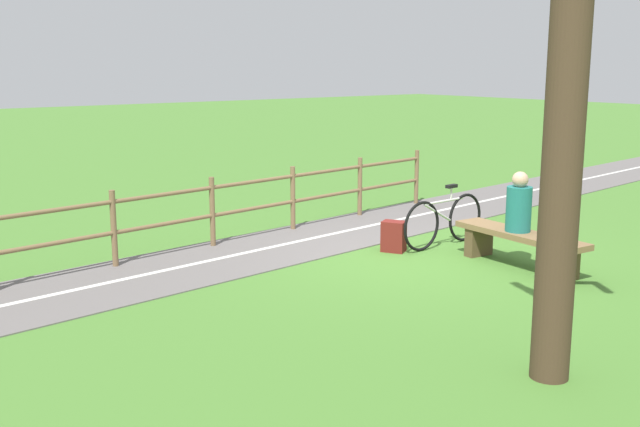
# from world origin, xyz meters

# --- Properties ---
(ground_plane) EXTENTS (80.00, 80.00, 0.00)m
(ground_plane) POSITION_xyz_m (0.00, 0.00, 0.00)
(ground_plane) COLOR #477A2D
(paved_path) EXTENTS (5.88, 36.00, 0.02)m
(paved_path) POSITION_xyz_m (1.27, 4.00, 0.01)
(paved_path) COLOR #66605E
(paved_path) RESTS_ON ground_plane
(path_centre_line) EXTENTS (3.60, 31.82, 0.00)m
(path_centre_line) POSITION_xyz_m (1.27, 4.00, 0.02)
(path_centre_line) COLOR silver
(path_centre_line) RESTS_ON paved_path
(bench) EXTENTS (2.07, 0.62, 0.49)m
(bench) POSITION_xyz_m (-1.38, -0.72, 0.35)
(bench) COLOR brown
(bench) RESTS_ON ground_plane
(person_seated) EXTENTS (0.37, 0.37, 0.82)m
(person_seated) POSITION_xyz_m (-1.33, -0.73, 0.85)
(person_seated) COLOR #1E6B66
(person_seated) RESTS_ON bench
(bicycle) EXTENTS (0.13, 1.75, 0.93)m
(bicycle) POSITION_xyz_m (0.10, -0.81, 0.39)
(bicycle) COLOR black
(bicycle) RESTS_ON ground_plane
(backpack) EXTENTS (0.41, 0.38, 0.46)m
(backpack) POSITION_xyz_m (0.31, 0.03, 0.22)
(backpack) COLOR maroon
(backpack) RESTS_ON ground_plane
(fence_roadside) EXTENTS (1.80, 13.21, 1.06)m
(fence_roadside) POSITION_xyz_m (1.98, 3.63, 0.63)
(fence_roadside) COLOR brown
(fence_roadside) RESTS_ON ground_plane
(tree_mid_field) EXTENTS (1.29, 1.31, 5.21)m
(tree_mid_field) POSITION_xyz_m (-3.90, 2.05, 2.38)
(tree_mid_field) COLOR #473323
(tree_mid_field) RESTS_ON ground_plane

